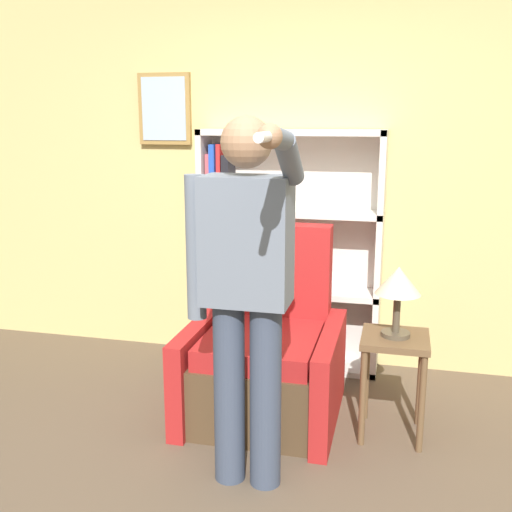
{
  "coord_description": "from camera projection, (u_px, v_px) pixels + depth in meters",
  "views": [
    {
      "loc": [
        0.63,
        -2.16,
        1.74
      ],
      "look_at": [
        -0.07,
        0.72,
        1.06
      ],
      "focal_mm": 42.0,
      "sensor_mm": 36.0,
      "label": 1
    }
  ],
  "objects": [
    {
      "name": "bookcase",
      "position": [
        275.0,
        253.0,
        4.22
      ],
      "size": [
        1.26,
        0.28,
        1.67
      ],
      "color": "silver",
      "rests_on": "ground_plane"
    },
    {
      "name": "armchair",
      "position": [
        266.0,
        357.0,
        3.59
      ],
      "size": [
        0.88,
        0.9,
        1.11
      ],
      "color": "#4C3823",
      "rests_on": "ground_plane"
    },
    {
      "name": "side_table",
      "position": [
        394.0,
        358.0,
        3.29
      ],
      "size": [
        0.36,
        0.36,
        0.58
      ],
      "color": "brown",
      "rests_on": "ground_plane"
    },
    {
      "name": "table_lamp",
      "position": [
        398.0,
        285.0,
        3.19
      ],
      "size": [
        0.25,
        0.25,
        0.39
      ],
      "color": "#4C4233",
      "rests_on": "side_table"
    },
    {
      "name": "wall_back",
      "position": [
        309.0,
        168.0,
        4.19
      ],
      "size": [
        8.0,
        0.11,
        2.8
      ],
      "color": "tan",
      "rests_on": "ground_plane"
    },
    {
      "name": "person_standing",
      "position": [
        246.0,
        284.0,
        2.72
      ],
      "size": [
        0.55,
        0.78,
        1.75
      ],
      "color": "#384256",
      "rests_on": "ground_plane"
    }
  ]
}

